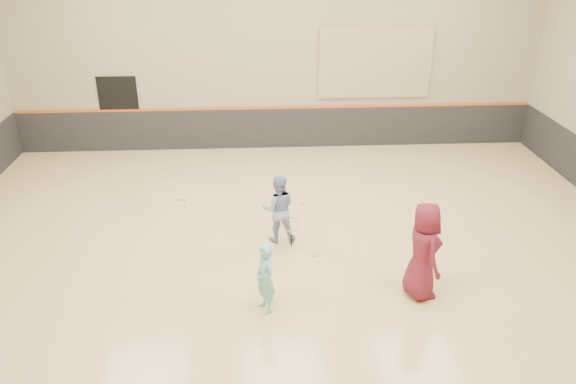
{
  "coord_description": "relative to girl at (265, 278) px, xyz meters",
  "views": [
    {
      "loc": [
        -0.59,
        -9.77,
        5.98
      ],
      "look_at": [
        0.0,
        0.4,
        1.15
      ],
      "focal_mm": 35.0,
      "sensor_mm": 36.0,
      "label": 1
    }
  ],
  "objects": [
    {
      "name": "ball_in_hand",
      "position": [
        2.89,
        0.15,
        0.49
      ],
      "size": [
        0.07,
        0.07,
        0.07
      ],
      "primitive_type": "sphere",
      "color": "#C2E435",
      "rests_on": "young_man"
    },
    {
      "name": "acoustic_panel",
      "position": [
        3.32,
        7.83,
        1.86
      ],
      "size": [
        3.2,
        0.08,
        2.0
      ],
      "primitive_type": "cube",
      "color": "tan",
      "rests_on": "wall_back"
    },
    {
      "name": "instructor",
      "position": [
        0.33,
        2.37,
        0.1
      ],
      "size": [
        0.72,
        0.57,
        1.47
      ],
      "primitive_type": "imported",
      "rotation": [
        0.0,
        0.0,
        3.16
      ],
      "color": "#85A0CE",
      "rests_on": "floor"
    },
    {
      "name": "doorway",
      "position": [
        -3.98,
        7.86,
        0.46
      ],
      "size": [
        1.1,
        0.05,
        2.2
      ],
      "primitive_type": "cube",
      "color": "black",
      "rests_on": "floor"
    },
    {
      "name": "ball_under_racket",
      "position": [
        1.02,
        1.67,
        -0.6
      ],
      "size": [
        0.07,
        0.07,
        0.07
      ],
      "primitive_type": "sphere",
      "color": "#E0EE37",
      "rests_on": "floor"
    },
    {
      "name": "ball_beside_spare",
      "position": [
        0.96,
        4.0,
        -0.6
      ],
      "size": [
        0.07,
        0.07,
        0.07
      ],
      "primitive_type": "sphere",
      "color": "#BCD932",
      "rests_on": "floor"
    },
    {
      "name": "held_racket",
      "position": [
        0.58,
        2.18,
        -0.18
      ],
      "size": [
        0.5,
        0.5,
        0.57
      ],
      "primitive_type": null,
      "color": "#ACC22A",
      "rests_on": "instructor"
    },
    {
      "name": "girl",
      "position": [
        0.0,
        0.0,
        0.0
      ],
      "size": [
        0.47,
        0.55,
        1.28
      ],
      "primitive_type": "imported",
      "rotation": [
        0.0,
        0.0,
        -1.15
      ],
      "color": "#75CBCC",
      "rests_on": "floor"
    },
    {
      "name": "accent_stripe",
      "position": [
        0.52,
        7.84,
        0.58
      ],
      "size": [
        14.9,
        0.03,
        0.06
      ],
      "primitive_type": "cube",
      "color": "#D85914",
      "rests_on": "wall_back"
    },
    {
      "name": "spare_racket",
      "position": [
        -1.96,
        4.25,
        -0.58
      ],
      "size": [
        0.76,
        0.76,
        0.11
      ],
      "primitive_type": null,
      "color": "#B8E632",
      "rests_on": "floor"
    },
    {
      "name": "room",
      "position": [
        0.52,
        1.88,
        0.18
      ],
      "size": [
        15.04,
        12.04,
        6.22
      ],
      "color": "tan",
      "rests_on": "ground"
    },
    {
      "name": "young_man",
      "position": [
        2.75,
        0.3,
        0.26
      ],
      "size": [
        0.72,
        0.97,
        1.8
      ],
      "primitive_type": "imported",
      "rotation": [
        0.0,
        0.0,
        1.75
      ],
      "color": "maroon",
      "rests_on": "floor"
    },
    {
      "name": "wainscot_back",
      "position": [
        0.52,
        7.85,
        -0.04
      ],
      "size": [
        14.9,
        0.04,
        1.2
      ],
      "primitive_type": "cube",
      "color": "#232326",
      "rests_on": "floor"
    }
  ]
}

